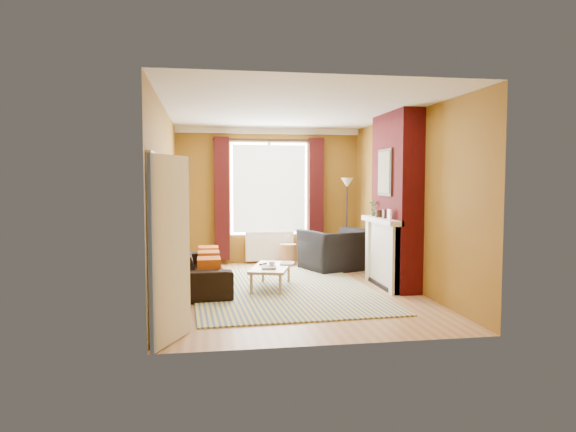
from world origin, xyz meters
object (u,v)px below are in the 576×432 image
object	(u,v)px
wicker_stool	(288,254)
coffee_table	(271,269)
armchair	(336,250)
sofa	(199,269)
floor_lamp	(347,196)

from	to	relation	value
wicker_stool	coffee_table	bearing A→B (deg)	-105.67
armchair	wicker_stool	size ratio (longest dim) A/B	2.72
armchair	coffee_table	size ratio (longest dim) A/B	0.99
sofa	coffee_table	distance (m)	1.15
coffee_table	floor_lamp	bearing A→B (deg)	66.22
armchair	coffee_table	bearing A→B (deg)	25.79
sofa	armchair	world-z (taller)	armchair
sofa	wicker_stool	size ratio (longest dim) A/B	4.93
coffee_table	armchair	bearing A→B (deg)	62.99
floor_lamp	wicker_stool	bearing A→B (deg)	174.38
floor_lamp	armchair	bearing A→B (deg)	-121.13
sofa	floor_lamp	xyz separation A→B (m)	(2.97, 1.94, 1.08)
armchair	coffee_table	distance (m)	2.12
coffee_table	floor_lamp	size ratio (longest dim) A/B	0.68
sofa	floor_lamp	size ratio (longest dim) A/B	1.22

